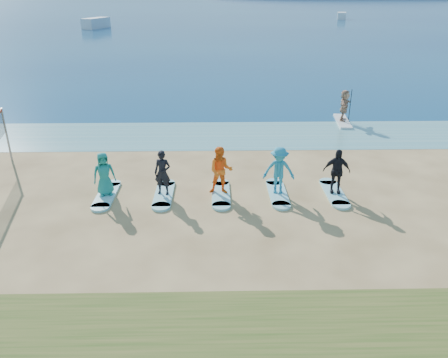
{
  "coord_description": "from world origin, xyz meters",
  "views": [
    {
      "loc": [
        0.9,
        -12.51,
        7.49
      ],
      "look_at": [
        1.21,
        2.0,
        1.1
      ],
      "focal_mm": 35.0,
      "sensor_mm": 36.0,
      "label": 1
    }
  ],
  "objects_px": {
    "student_3": "(279,170)",
    "student_2": "(221,171)",
    "boat_offshore_b": "(341,19)",
    "boat_offshore_a": "(97,28)",
    "student_1": "(163,173)",
    "paddleboard": "(343,121)",
    "surfboard_3": "(278,193)",
    "surfboard_1": "(164,194)",
    "student_0": "(104,174)",
    "surfboard_2": "(221,194)",
    "paddleboarder": "(344,105)",
    "surfboard_0": "(107,195)",
    "student_4": "(337,171)",
    "surfboard_4": "(334,193)"
  },
  "relations": [
    {
      "from": "paddleboard",
      "to": "boat_offshore_b",
      "type": "distance_m",
      "value": 95.61
    },
    {
      "from": "student_2",
      "to": "surfboard_3",
      "type": "relative_size",
      "value": 0.86
    },
    {
      "from": "surfboard_3",
      "to": "student_2",
      "type": "bearing_deg",
      "value": 180.0
    },
    {
      "from": "surfboard_4",
      "to": "surfboard_3",
      "type": "bearing_deg",
      "value": 180.0
    },
    {
      "from": "surfboard_3",
      "to": "surfboard_2",
      "type": "bearing_deg",
      "value": 180.0
    },
    {
      "from": "surfboard_1",
      "to": "student_0",
      "type": "bearing_deg",
      "value": 180.0
    },
    {
      "from": "student_0",
      "to": "student_1",
      "type": "relative_size",
      "value": 0.97
    },
    {
      "from": "paddleboarder",
      "to": "surfboard_3",
      "type": "xyz_separation_m",
      "value": [
        -5.28,
        -9.95,
        -0.99
      ]
    },
    {
      "from": "boat_offshore_b",
      "to": "boat_offshore_a",
      "type": "bearing_deg",
      "value": -140.94
    },
    {
      "from": "surfboard_1",
      "to": "boat_offshore_b",
      "type": "bearing_deg",
      "value": 71.33
    },
    {
      "from": "surfboard_1",
      "to": "boat_offshore_a",
      "type": "bearing_deg",
      "value": 105.59
    },
    {
      "from": "student_3",
      "to": "student_2",
      "type": "bearing_deg",
      "value": -174.64
    },
    {
      "from": "student_0",
      "to": "surfboard_4",
      "type": "height_order",
      "value": "student_0"
    },
    {
      "from": "student_1",
      "to": "surfboard_3",
      "type": "relative_size",
      "value": 0.8
    },
    {
      "from": "student_2",
      "to": "student_4",
      "type": "bearing_deg",
      "value": 2.95
    },
    {
      "from": "paddleboard",
      "to": "surfboard_3",
      "type": "height_order",
      "value": "paddleboard"
    },
    {
      "from": "paddleboard",
      "to": "student_3",
      "type": "relative_size",
      "value": 1.6
    },
    {
      "from": "surfboard_0",
      "to": "student_2",
      "type": "bearing_deg",
      "value": 0.0
    },
    {
      "from": "surfboard_4",
      "to": "student_4",
      "type": "height_order",
      "value": "student_4"
    },
    {
      "from": "surfboard_2",
      "to": "student_3",
      "type": "relative_size",
      "value": 1.17
    },
    {
      "from": "paddleboarder",
      "to": "student_1",
      "type": "relative_size",
      "value": 1.04
    },
    {
      "from": "paddleboard",
      "to": "surfboard_2",
      "type": "bearing_deg",
      "value": -120.6
    },
    {
      "from": "paddleboarder",
      "to": "boat_offshore_a",
      "type": "height_order",
      "value": "paddleboarder"
    },
    {
      "from": "boat_offshore_b",
      "to": "student_3",
      "type": "distance_m",
      "value": 106.63
    },
    {
      "from": "surfboard_3",
      "to": "student_0",
      "type": "bearing_deg",
      "value": 180.0
    },
    {
      "from": "surfboard_0",
      "to": "student_0",
      "type": "relative_size",
      "value": 1.29
    },
    {
      "from": "surfboard_0",
      "to": "student_0",
      "type": "bearing_deg",
      "value": 0.0
    },
    {
      "from": "boat_offshore_b",
      "to": "student_0",
      "type": "distance_m",
      "value": 108.71
    },
    {
      "from": "surfboard_3",
      "to": "boat_offshore_a",
      "type": "bearing_deg",
      "value": 108.65
    },
    {
      "from": "student_0",
      "to": "student_4",
      "type": "distance_m",
      "value": 8.95
    },
    {
      "from": "surfboard_0",
      "to": "paddleboard",
      "type": "bearing_deg",
      "value": 39.68
    },
    {
      "from": "student_1",
      "to": "surfboard_0",
      "type": "bearing_deg",
      "value": -169.05
    },
    {
      "from": "student_1",
      "to": "student_4",
      "type": "xyz_separation_m",
      "value": [
        6.71,
        0.0,
        0.01
      ]
    },
    {
      "from": "student_2",
      "to": "student_4",
      "type": "height_order",
      "value": "student_2"
    },
    {
      "from": "student_2",
      "to": "student_1",
      "type": "bearing_deg",
      "value": -177.05
    },
    {
      "from": "student_1",
      "to": "surfboard_4",
      "type": "height_order",
      "value": "student_1"
    },
    {
      "from": "student_0",
      "to": "student_2",
      "type": "bearing_deg",
      "value": -21.95
    },
    {
      "from": "boat_offshore_b",
      "to": "surfboard_0",
      "type": "height_order",
      "value": "boat_offshore_b"
    },
    {
      "from": "student_4",
      "to": "student_3",
      "type": "bearing_deg",
      "value": -173.1
    },
    {
      "from": "paddleboarder",
      "to": "student_3",
      "type": "bearing_deg",
      "value": 173.32
    },
    {
      "from": "student_1",
      "to": "surfboard_2",
      "type": "relative_size",
      "value": 0.8
    },
    {
      "from": "boat_offshore_a",
      "to": "student_2",
      "type": "relative_size",
      "value": 3.67
    },
    {
      "from": "surfboard_1",
      "to": "student_4",
      "type": "relative_size",
      "value": 1.24
    },
    {
      "from": "boat_offshore_a",
      "to": "paddleboard",
      "type": "bearing_deg",
      "value": -46.85
    },
    {
      "from": "student_0",
      "to": "surfboard_2",
      "type": "xyz_separation_m",
      "value": [
        4.48,
        0.0,
        -0.9
      ]
    },
    {
      "from": "student_3",
      "to": "student_0",
      "type": "bearing_deg",
      "value": -174.64
    },
    {
      "from": "boat_offshore_a",
      "to": "surfboard_4",
      "type": "bearing_deg",
      "value": -51.75
    },
    {
      "from": "paddleboard",
      "to": "surfboard_3",
      "type": "bearing_deg",
      "value": -111.48
    },
    {
      "from": "boat_offshore_b",
      "to": "surfboard_1",
      "type": "distance_m",
      "value": 107.97
    },
    {
      "from": "paddleboarder",
      "to": "surfboard_0",
      "type": "relative_size",
      "value": 0.83
    }
  ]
}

